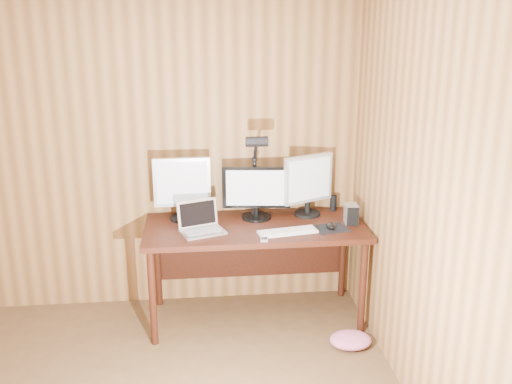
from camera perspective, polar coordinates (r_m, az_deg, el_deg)
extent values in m
plane|color=olive|center=(4.37, -12.82, 4.13)|extent=(4.00, 0.00, 4.00)
plane|color=olive|center=(2.72, 21.18, -4.62)|extent=(0.00, 4.00, 4.00)
cube|color=#33140A|center=(4.16, -0.07, -3.62)|extent=(1.60, 0.70, 0.04)
cube|color=#33140A|center=(4.55, -0.48, -5.44)|extent=(1.48, 0.02, 0.51)
cylinder|color=#33140A|center=(4.04, -10.31, -10.39)|extent=(0.05, 0.05, 0.71)
cylinder|color=#33140A|center=(4.56, -9.81, -7.03)|extent=(0.05, 0.05, 0.71)
cylinder|color=#33140A|center=(4.18, 10.63, -9.40)|extent=(0.05, 0.05, 0.71)
cylinder|color=#33140A|center=(4.69, 8.65, -6.29)|extent=(0.05, 0.05, 0.71)
cylinder|color=black|center=(4.30, 0.04, -2.49)|extent=(0.22, 0.22, 0.02)
cylinder|color=black|center=(4.28, 0.04, -1.96)|extent=(0.03, 0.03, 0.06)
cube|color=black|center=(4.22, 0.04, 0.47)|extent=(0.51, 0.09, 0.31)
cube|color=silver|center=(4.20, 0.04, 0.40)|extent=(0.44, 0.05, 0.27)
cylinder|color=black|center=(4.31, -7.27, -2.58)|extent=(0.20, 0.20, 0.02)
cylinder|color=black|center=(4.29, -7.30, -1.90)|extent=(0.04, 0.04, 0.09)
cube|color=silver|center=(4.22, -7.41, 0.99)|extent=(0.42, 0.05, 0.36)
cube|color=silver|center=(4.20, -7.41, 0.91)|extent=(0.37, 0.01, 0.31)
cylinder|color=black|center=(4.38, 5.14, -2.16)|extent=(0.20, 0.20, 0.02)
cylinder|color=black|center=(4.36, 5.16, -1.49)|extent=(0.04, 0.04, 0.09)
cube|color=silver|center=(4.30, 5.24, 1.34)|extent=(0.39, 0.21, 0.36)
cube|color=silver|center=(4.28, 5.41, 1.27)|extent=(0.33, 0.16, 0.31)
cube|color=silver|center=(4.02, -5.34, -3.98)|extent=(0.35, 0.29, 0.02)
cube|color=silver|center=(4.08, -5.89, -2.13)|extent=(0.29, 0.14, 0.19)
cube|color=black|center=(4.08, -5.89, -2.13)|extent=(0.25, 0.12, 0.16)
cube|color=#B2B2B7|center=(4.02, -5.35, -3.87)|extent=(0.28, 0.20, 0.00)
cube|color=silver|center=(4.01, 3.19, -3.99)|extent=(0.43, 0.20, 0.02)
cube|color=white|center=(4.01, 3.19, -3.84)|extent=(0.40, 0.17, 0.00)
cube|color=black|center=(4.12, 7.49, -3.64)|extent=(0.27, 0.24, 0.00)
ellipsoid|color=black|center=(4.11, 7.50, -3.37)|extent=(0.09, 0.12, 0.04)
cube|color=silver|center=(4.23, 9.49, -2.16)|extent=(0.10, 0.13, 0.14)
cube|color=black|center=(4.17, 9.67, -2.46)|extent=(0.09, 0.01, 0.14)
cube|color=silver|center=(3.89, 0.84, -4.68)|extent=(0.06, 0.11, 0.01)
cube|color=black|center=(3.89, 0.84, -4.58)|extent=(0.05, 0.07, 0.00)
cylinder|color=black|center=(4.49, 7.73, -1.10)|extent=(0.05, 0.05, 0.12)
cube|color=black|center=(4.35, -0.14, -2.49)|extent=(0.05, 0.06, 0.06)
cylinder|color=black|center=(4.28, -0.14, 0.41)|extent=(0.03, 0.03, 0.44)
sphere|color=black|center=(4.22, -0.14, 3.27)|extent=(0.05, 0.05, 0.05)
cylinder|color=black|center=(4.14, -0.05, 4.18)|extent=(0.02, 0.15, 0.18)
cylinder|color=black|center=(4.03, 0.08, 5.06)|extent=(0.16, 0.07, 0.07)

